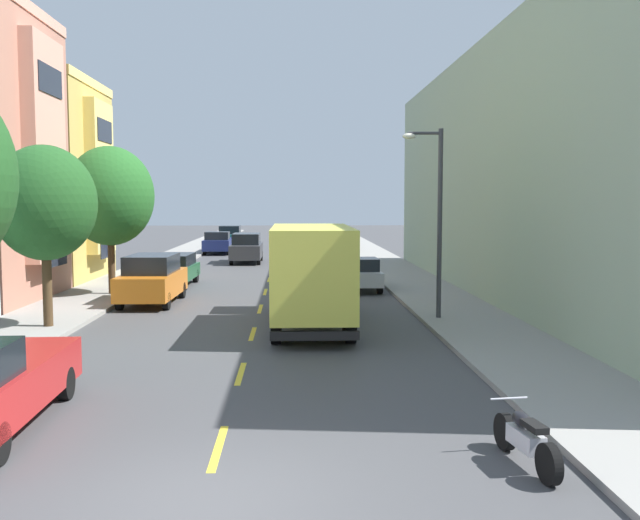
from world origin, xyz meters
TOP-DOWN VIEW (x-y plane):
  - ground_plane at (0.00, 30.00)m, footprint 160.00×160.00m
  - sidewalk_left at (-7.10, 28.00)m, footprint 3.20×120.00m
  - sidewalk_right at (7.10, 28.00)m, footprint 3.20×120.00m
  - lane_centerline_dashes at (0.00, 24.50)m, footprint 0.14×47.20m
  - apartment_block_opposite at (13.70, 20.00)m, footprint 10.00×36.00m
  - street_tree_second at (-6.40, 12.82)m, footprint 3.14×3.14m
  - street_tree_third at (-6.40, 20.67)m, footprint 3.65×3.65m
  - street_lamp at (5.94, 13.98)m, footprint 1.35×0.28m
  - delivery_box_truck at (1.80, 13.15)m, footprint 2.41×8.16m
  - parked_wagon_black at (4.44, 49.04)m, footprint 1.95×4.75m
  - parked_pickup_navy at (-4.47, 45.39)m, footprint 2.03×5.31m
  - parked_suv_orange at (-4.29, 18.53)m, footprint 2.05×4.84m
  - parked_wagon_forest at (-4.45, 24.46)m, footprint 1.96×4.75m
  - parked_hatchback_silver at (4.23, 22.34)m, footprint 1.80×4.02m
  - parked_suv_teal at (-4.20, 52.31)m, footprint 2.02×4.83m
  - moving_charcoal_sedan at (-1.80, 37.12)m, footprint 1.95×4.80m
  - parked_motorcycle at (4.75, 1.02)m, footprint 0.62×2.05m

SIDE VIEW (x-z plane):
  - ground_plane at x=0.00m, z-range 0.00..0.00m
  - lane_centerline_dashes at x=0.00m, z-range 0.00..0.01m
  - sidewalk_left at x=-7.10m, z-range 0.00..0.14m
  - sidewalk_right at x=7.10m, z-range 0.00..0.14m
  - parked_motorcycle at x=4.75m, z-range -0.04..0.86m
  - parked_hatchback_silver at x=4.23m, z-range 0.01..1.51m
  - parked_wagon_black at x=4.44m, z-range 0.05..1.55m
  - parked_wagon_forest at x=-4.45m, z-range 0.05..1.55m
  - parked_pickup_navy at x=-4.47m, z-range -0.04..1.69m
  - parked_suv_orange at x=-4.29m, z-range 0.02..1.95m
  - parked_suv_teal at x=-4.20m, z-range 0.02..1.95m
  - moving_charcoal_sedan at x=-1.80m, z-range 0.02..1.95m
  - delivery_box_truck at x=1.80m, z-range 0.24..3.49m
  - street_lamp at x=5.94m, z-range 0.67..6.92m
  - street_tree_second at x=-6.40m, z-range 1.15..6.76m
  - street_tree_third at x=-6.40m, z-range 1.14..7.32m
  - apartment_block_opposite at x=13.70m, z-range 0.00..10.43m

